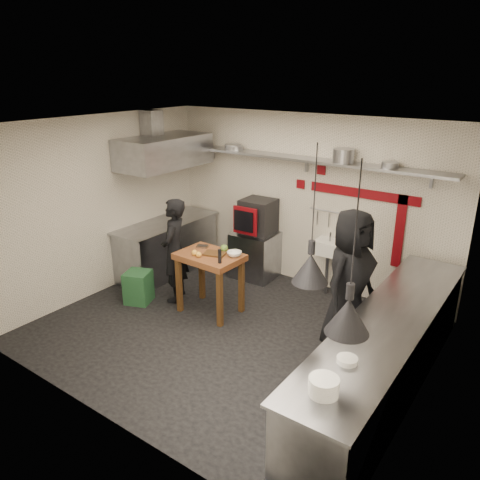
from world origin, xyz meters
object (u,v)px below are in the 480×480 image
Objects in this scene: prep_table at (210,283)px; chef_left at (174,251)px; oven_stand at (255,255)px; green_bin at (138,287)px; combi_oven at (258,216)px; chef_right at (349,280)px.

prep_table is 0.56× the size of chef_left.
prep_table is (0.17, -1.45, 0.06)m from oven_stand.
green_bin is 0.54× the size of prep_table.
combi_oven reaches higher than green_bin.
prep_table is at bearing 20.59° from green_bin.
combi_oven reaches higher than oven_stand.
combi_oven is 1.61m from chef_left.
chef_left is at bearing -113.01° from oven_stand.
prep_table is at bearing -86.09° from oven_stand.
combi_oven is 1.16× the size of green_bin.
oven_stand is 1.59m from chef_left.
chef_left is at bearing 104.81° from chef_right.
chef_left is 2.73m from chef_right.
combi_oven is 0.36× the size of chef_left.
chef_left is (-0.53, -1.44, 0.42)m from oven_stand.
chef_left reaches higher than prep_table.
chef_right is (2.17, -1.13, 0.53)m from oven_stand.
prep_table is at bearing -87.10° from combi_oven.
chef_right is (2.15, -1.17, -0.16)m from combi_oven.
chef_left is 0.88× the size of chef_right.
combi_oven is at bearing 63.07° from oven_stand.
chef_right is (2.00, 0.32, 0.47)m from prep_table.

